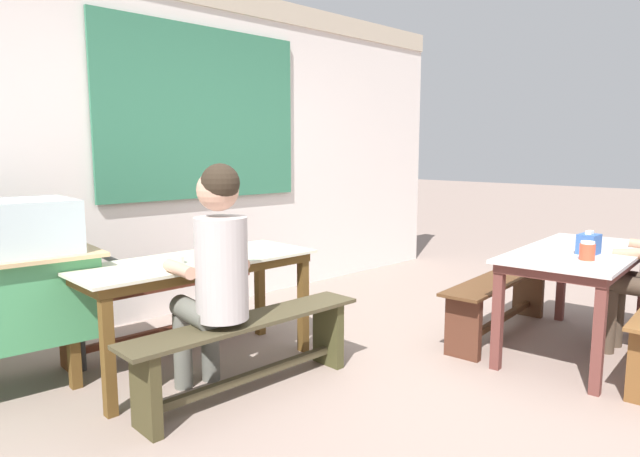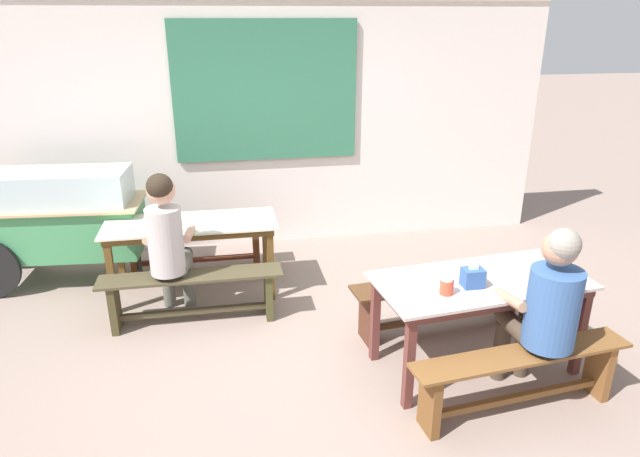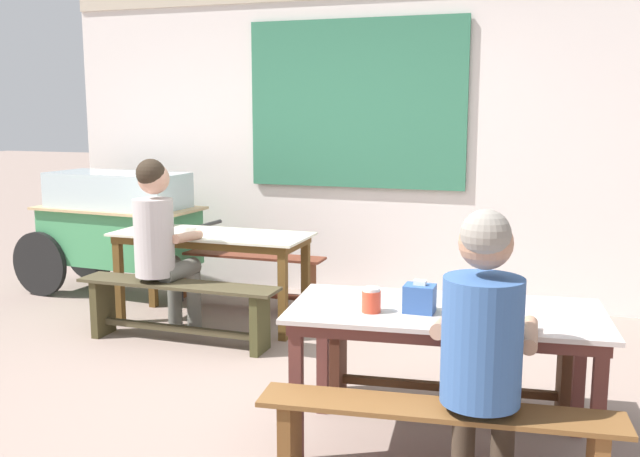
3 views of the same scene
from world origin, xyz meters
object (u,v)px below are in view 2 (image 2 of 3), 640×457
(dining_table_far, at_px, (191,231))
(person_left_back_turned, at_px, (167,238))
(person_near_front, at_px, (546,305))
(bench_near_front, at_px, (520,375))
(food_cart, at_px, (62,216))
(bench_far_front, at_px, (193,292))
(condiment_jar, at_px, (447,286))
(bench_near_back, at_px, (440,298))
(soup_bowl, at_px, (169,222))
(dining_table_near, at_px, (480,289))
(tissue_box, at_px, (473,277))
(bench_far_back, at_px, (196,244))

(dining_table_far, distance_m, person_left_back_turned, 0.52)
(person_near_front, bearing_deg, bench_near_front, -152.40)
(food_cart, distance_m, person_near_front, 4.38)
(bench_far_front, distance_m, condiment_jar, 2.18)
(bench_near_front, relative_size, food_cart, 0.82)
(bench_near_back, bearing_deg, soup_bowl, 155.92)
(bench_near_back, xyz_separation_m, food_cart, (-3.26, 1.56, 0.38))
(dining_table_near, height_order, bench_near_back, dining_table_near)
(food_cart, bearing_deg, person_near_front, -35.83)
(food_cart, height_order, tissue_box, food_cart)
(dining_table_far, distance_m, condiment_jar, 2.48)
(bench_near_back, bearing_deg, dining_table_far, 153.05)
(soup_bowl, bearing_deg, bench_far_front, -69.53)
(soup_bowl, bearing_deg, condiment_jar, -41.21)
(food_cart, distance_m, person_left_back_turned, 1.47)
(bench_far_front, height_order, condiment_jar, condiment_jar)
(bench_near_back, bearing_deg, condiment_jar, -110.80)
(bench_far_front, xyz_separation_m, condiment_jar, (1.75, -1.19, 0.49))
(food_cart, bearing_deg, condiment_jar, -37.20)
(food_cart, height_order, person_left_back_turned, person_left_back_turned)
(dining_table_near, distance_m, person_left_back_turned, 2.51)
(dining_table_near, distance_m, bench_far_back, 3.00)
(bench_far_front, bearing_deg, food_cart, 138.97)
(dining_table_far, distance_m, bench_near_back, 2.30)
(dining_table_far, height_order, bench_near_front, dining_table_far)
(tissue_box, bearing_deg, bench_far_front, 150.42)
(soup_bowl, bearing_deg, dining_table_far, 12.36)
(person_near_front, bearing_deg, dining_table_far, 138.67)
(bench_near_back, distance_m, condiment_jar, 0.91)
(dining_table_near, xyz_separation_m, bench_near_back, (-0.06, 0.55, -0.35))
(bench_far_back, xyz_separation_m, condiment_jar, (1.76, -2.29, 0.50))
(food_cart, bearing_deg, bench_near_front, -38.07)
(dining_table_far, height_order, person_left_back_turned, person_left_back_turned)
(bench_near_front, distance_m, tissue_box, 0.70)
(dining_table_far, xyz_separation_m, bench_far_front, (0.00, -0.55, -0.35))
(dining_table_far, bearing_deg, person_near_front, -41.33)
(dining_table_near, distance_m, bench_near_front, 0.66)
(dining_table_far, height_order, bench_far_back, dining_table_far)
(bench_near_back, height_order, person_left_back_turned, person_left_back_turned)
(soup_bowl, bearing_deg, person_left_back_turned, -87.35)
(food_cart, height_order, person_near_front, person_near_front)
(dining_table_far, xyz_separation_m, bench_near_front, (2.15, -2.12, -0.35))
(bench_near_back, height_order, soup_bowl, soup_bowl)
(bench_far_back, xyz_separation_m, tissue_box, (1.98, -2.22, 0.51))
(bench_far_back, bearing_deg, food_cart, -179.06)
(dining_table_near, relative_size, bench_far_front, 1.04)
(bench_far_front, bearing_deg, tissue_box, -29.58)
(bench_far_front, bearing_deg, bench_near_front, -36.25)
(dining_table_near, bearing_deg, person_near_front, -63.63)
(bench_near_front, xyz_separation_m, person_near_front, (0.17, 0.09, 0.45))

